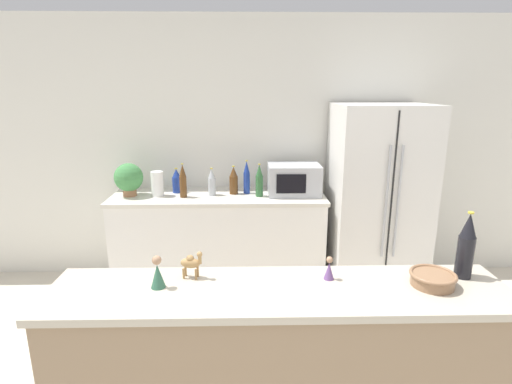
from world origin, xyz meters
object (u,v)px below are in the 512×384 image
object	(u,v)px
back_bottle_3	(234,181)
microwave	(294,179)
paper_towel_roll	(157,184)
wine_bottle	(466,246)
back_bottle_2	(212,182)
refrigerator	(377,200)
back_bottle_4	(259,181)
back_bottle_0	(183,181)
wise_man_figurine_crimson	(329,269)
fruit_bowl	(433,278)
back_bottle_5	(247,178)
wise_man_figurine_blue	(158,274)
potted_plant	(129,178)
back_bottle_1	(177,181)
camel_figurine	(191,262)

from	to	relation	value
back_bottle_3	microwave	bearing A→B (deg)	-1.26
paper_towel_roll	wine_bottle	distance (m)	2.62
back_bottle_2	wine_bottle	world-z (taller)	wine_bottle
refrigerator	back_bottle_4	size ratio (longest dim) A/B	5.77
back_bottle_0	wise_man_figurine_crimson	bearing A→B (deg)	-61.82
back_bottle_0	back_bottle_3	xyz separation A→B (m)	(0.46, 0.11, -0.02)
back_bottle_0	fruit_bowl	world-z (taller)	back_bottle_0
back_bottle_2	back_bottle_5	xyz separation A→B (m)	(0.32, 0.06, 0.03)
back_bottle_2	wise_man_figurine_blue	bearing A→B (deg)	-92.33
potted_plant	back_bottle_1	size ratio (longest dim) A/B	1.29
back_bottle_1	wise_man_figurine_blue	world-z (taller)	wise_man_figurine_blue
back_bottle_1	fruit_bowl	size ratio (longest dim) A/B	1.13
back_bottle_4	back_bottle_0	bearing A→B (deg)	-178.63
back_bottle_2	wine_bottle	size ratio (longest dim) A/B	0.78
refrigerator	back_bottle_3	bearing A→B (deg)	175.26
back_bottle_3	wise_man_figurine_blue	xyz separation A→B (m)	(-0.28, -1.98, 0.03)
back_bottle_0	back_bottle_1	size ratio (longest dim) A/B	1.32
refrigerator	wine_bottle	size ratio (longest dim) A/B	5.33
refrigerator	wise_man_figurine_blue	world-z (taller)	refrigerator
potted_plant	camel_figurine	distance (m)	2.01
camel_figurine	wise_man_figurine_crimson	world-z (taller)	camel_figurine
back_bottle_1	wise_man_figurine_crimson	world-z (taller)	back_bottle_1
fruit_bowl	wise_man_figurine_blue	size ratio (longest dim) A/B	1.35
fruit_bowl	paper_towel_roll	bearing A→B (deg)	130.98
back_bottle_2	wise_man_figurine_blue	world-z (taller)	back_bottle_2
back_bottle_2	back_bottle_3	xyz separation A→B (m)	(0.20, 0.04, 0.01)
back_bottle_2	back_bottle_0	bearing A→B (deg)	-165.38
back_bottle_4	wine_bottle	xyz separation A→B (m)	(0.92, -1.82, 0.11)
back_bottle_5	back_bottle_4	bearing A→B (deg)	-42.98
camel_figurine	wise_man_figurine_blue	distance (m)	0.17
back_bottle_2	microwave	bearing A→B (deg)	2.34
wise_man_figurine_blue	fruit_bowl	bearing A→B (deg)	-0.46
refrigerator	camel_figurine	bearing A→B (deg)	-129.53
back_bottle_5	fruit_bowl	xyz separation A→B (m)	(0.85, -2.01, -0.02)
potted_plant	back_bottle_0	xyz separation A→B (m)	(0.50, -0.05, -0.02)
fruit_bowl	potted_plant	bearing A→B (deg)	134.98
microwave	back_bottle_0	distance (m)	1.02
back_bottle_1	back_bottle_2	world-z (taller)	back_bottle_2
refrigerator	paper_towel_roll	distance (m)	2.04
back_bottle_0	camel_figurine	size ratio (longest dim) A/B	2.28
fruit_bowl	microwave	bearing A→B (deg)	101.80
microwave	back_bottle_5	xyz separation A→B (m)	(-0.44, 0.03, 0.01)
wise_man_figurine_blue	back_bottle_0	bearing A→B (deg)	95.36
back_bottle_2	wise_man_figurine_crimson	size ratio (longest dim) A/B	2.24
back_bottle_1	back_bottle_4	size ratio (longest dim) A/B	0.78
back_bottle_0	back_bottle_4	world-z (taller)	back_bottle_0
microwave	fruit_bowl	distance (m)	2.02
back_bottle_0	back_bottle_2	distance (m)	0.26
potted_plant	wise_man_figurine_blue	size ratio (longest dim) A/B	1.97
microwave	fruit_bowl	size ratio (longest dim) A/B	2.30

